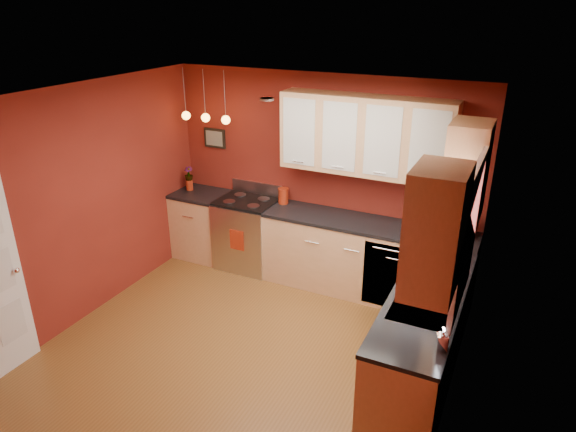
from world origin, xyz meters
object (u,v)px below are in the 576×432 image
at_px(gas_range, 248,233).
at_px(soap_pump, 442,338).
at_px(coffee_maker, 459,226).
at_px(sink, 423,307).
at_px(red_canister, 283,196).

xyz_separation_m(gas_range, soap_pump, (2.87, -2.05, 0.55)).
bearing_deg(coffee_maker, gas_range, 170.21).
height_order(sink, red_canister, sink).
bearing_deg(soap_pump, coffee_maker, 95.31).
relative_size(gas_range, sink, 1.59).
height_order(gas_range, red_canister, red_canister).
relative_size(red_canister, coffee_maker, 0.69).
xyz_separation_m(sink, coffee_maker, (0.05, 1.54, 0.16)).
distance_m(gas_range, sink, 3.05).
distance_m(sink, red_canister, 2.71).
xyz_separation_m(coffee_maker, soap_pump, (0.19, -2.09, -0.04)).
bearing_deg(sink, gas_range, 150.22).
height_order(coffee_maker, soap_pump, coffee_maker).
height_order(gas_range, soap_pump, soap_pump).
relative_size(sink, coffee_maker, 2.35).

